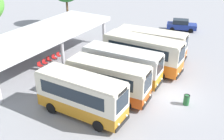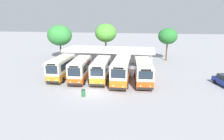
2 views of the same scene
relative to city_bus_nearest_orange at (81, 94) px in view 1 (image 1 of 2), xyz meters
name	(u,v)px [view 1 (image 1 of 2)]	position (x,y,z in m)	size (l,w,h in m)	color
ground_plane	(173,97)	(6.00, -5.17, -1.83)	(180.00, 180.00, 0.00)	#939399
city_bus_nearest_orange	(81,94)	(0.00, 0.00, 0.00)	(2.27, 7.13, 3.33)	black
city_bus_second_in_row	(108,79)	(3.15, -0.43, -0.05)	(2.67, 7.14, 3.23)	black
city_bus_middle_cream	(122,64)	(6.30, -0.02, -0.07)	(2.58, 7.51, 3.18)	black
city_bus_fourth_amber	(143,52)	(9.45, -0.63, 0.08)	(2.43, 8.06, 3.48)	black
city_bus_fifth_blue	(151,43)	(12.60, -0.18, -0.05)	(2.83, 7.90, 3.22)	black
parked_car_flank	(181,25)	(24.09, -0.10, -1.01)	(2.90, 4.51, 1.62)	black
terminal_canopy	(38,37)	(5.97, 10.08, 0.86)	(17.37, 6.14, 3.40)	silver
waiting_chair_end_by_column	(40,65)	(4.12, 8.39, -1.31)	(0.45, 0.45, 0.86)	slate
waiting_chair_second_from_end	(44,62)	(4.85, 8.44, -1.31)	(0.45, 0.45, 0.86)	slate
waiting_chair_middle_seat	(49,60)	(5.59, 8.53, -1.31)	(0.45, 0.45, 0.86)	slate
waiting_chair_fourth_seat	(54,57)	(6.33, 8.45, -1.31)	(0.45, 0.45, 0.86)	slate
waiting_chair_fifth_seat	(59,55)	(7.06, 8.41, -1.31)	(0.45, 0.45, 0.86)	slate
litter_bin_apron	(186,100)	(5.44, -6.47, -1.38)	(0.49, 0.49, 0.90)	#266633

